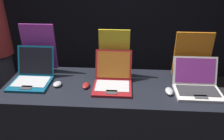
% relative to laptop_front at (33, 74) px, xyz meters
% --- Properties ---
extents(display_counter, '(1.87, 0.66, 0.87)m').
position_rel_laptop_front_xyz_m(display_counter, '(0.71, -0.03, -0.50)').
color(display_counter, black).
rests_on(display_counter, ground_plane).
extents(laptop_front, '(0.34, 0.38, 0.28)m').
position_rel_laptop_front_xyz_m(laptop_front, '(0.00, 0.00, 0.00)').
color(laptop_front, '#0F5170').
rests_on(laptop_front, display_counter).
extents(mouse_front, '(0.07, 0.09, 0.03)m').
position_rel_laptop_front_xyz_m(mouse_front, '(0.24, -0.07, -0.05)').
color(mouse_front, '#B2B2B7').
rests_on(mouse_front, display_counter).
extents(promo_stand_front, '(0.32, 0.07, 0.46)m').
position_rel_laptop_front_xyz_m(promo_stand_front, '(-0.00, 0.23, 0.16)').
color(promo_stand_front, black).
rests_on(promo_stand_front, display_counter).
extents(laptop_middle, '(0.33, 0.38, 0.27)m').
position_rel_laptop_front_xyz_m(laptop_middle, '(0.72, -0.03, -0.00)').
color(laptop_middle, maroon).
rests_on(laptop_middle, display_counter).
extents(mouse_middle, '(0.06, 0.10, 0.03)m').
position_rel_laptop_front_xyz_m(mouse_middle, '(0.49, -0.08, -0.05)').
color(mouse_middle, maroon).
rests_on(mouse_middle, display_counter).
extents(promo_stand_middle, '(0.28, 0.07, 0.44)m').
position_rel_laptop_front_xyz_m(promo_stand_middle, '(0.72, 0.19, 0.14)').
color(promo_stand_middle, black).
rests_on(promo_stand_middle, display_counter).
extents(laptop_back, '(0.37, 0.34, 0.25)m').
position_rel_laptop_front_xyz_m(laptop_back, '(1.43, -0.07, -0.01)').
color(laptop_back, silver).
rests_on(laptop_back, display_counter).
extents(mouse_back, '(0.06, 0.11, 0.04)m').
position_rel_laptop_front_xyz_m(mouse_back, '(1.20, -0.13, -0.05)').
color(mouse_back, '#B2B2B7').
rests_on(mouse_back, display_counter).
extents(promo_stand_back, '(0.33, 0.07, 0.43)m').
position_rel_laptop_front_xyz_m(promo_stand_back, '(1.43, 0.18, 0.14)').
color(promo_stand_back, black).
rests_on(promo_stand_back, display_counter).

